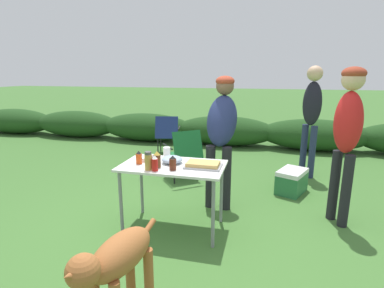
{
  "coord_description": "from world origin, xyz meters",
  "views": [
    {
      "loc": [
        0.94,
        -2.91,
        1.7
      ],
      "look_at": [
        0.12,
        0.36,
        0.89
      ],
      "focal_mm": 28.0,
      "sensor_mm": 36.0,
      "label": 1
    }
  ],
  "objects": [
    {
      "name": "standing_person_in_red_jacket",
      "position": [
        0.4,
        0.75,
        1.04
      ],
      "size": [
        0.42,
        0.53,
        1.66
      ],
      "rotation": [
        0.0,
        0.0,
        -0.1
      ],
      "color": "black",
      "rests_on": "ground"
    },
    {
      "name": "ketchup_bottle",
      "position": [
        -0.11,
        -0.24,
        0.82
      ],
      "size": [
        0.06,
        0.06,
        0.16
      ],
      "color": "red",
      "rests_on": "folding_table"
    },
    {
      "name": "mayo_bottle",
      "position": [
        -0.21,
        -0.14,
        0.82
      ],
      "size": [
        0.07,
        0.07,
        0.17
      ],
      "color": "silver",
      "rests_on": "folding_table"
    },
    {
      "name": "mixing_bowl",
      "position": [
        -0.02,
        0.05,
        0.78
      ],
      "size": [
        0.23,
        0.23,
        0.08
      ],
      "primitive_type": "ellipsoid",
      "color": "#99B2CC",
      "rests_on": "folding_table"
    },
    {
      "name": "camp_chair_near_hedge",
      "position": [
        -0.3,
        1.5,
        0.47
      ],
      "size": [
        0.73,
        0.75,
        0.83
      ],
      "rotation": [
        0.0,
        0.0,
        0.67
      ],
      "color": "#19602D",
      "rests_on": "ground"
    },
    {
      "name": "cooler_box",
      "position": [
        1.35,
        1.39,
        0.17
      ],
      "size": [
        0.49,
        0.57,
        0.34
      ],
      "rotation": [
        0.0,
        0.0,
        4.3
      ],
      "color": "#286B3D",
      "rests_on": "ground"
    },
    {
      "name": "food_tray",
      "position": [
        0.33,
        -0.01,
        0.77
      ],
      "size": [
        0.38,
        0.24,
        0.06
      ],
      "color": "#9E9EA3",
      "rests_on": "folding_table"
    },
    {
      "name": "camp_chair_green_behind_table",
      "position": [
        -1.04,
        2.91,
        0.47
      ],
      "size": [
        0.58,
        0.67,
        0.83
      ],
      "rotation": [
        0.0,
        0.0,
        0.2
      ],
      "color": "navy",
      "rests_on": "ground"
    },
    {
      "name": "beer_bottle",
      "position": [
        -0.13,
        -0.12,
        0.82
      ],
      "size": [
        0.08,
        0.08,
        0.17
      ],
      "color": "brown",
      "rests_on": "folding_table"
    },
    {
      "name": "paper_cup_stack",
      "position": [
        -0.14,
        0.21,
        0.81
      ],
      "size": [
        0.08,
        0.08,
        0.13
      ],
      "primitive_type": "cylinder",
      "color": "white",
      "rests_on": "folding_table"
    },
    {
      "name": "hot_sauce_bottle",
      "position": [
        -0.36,
        -0.06,
        0.81
      ],
      "size": [
        0.07,
        0.07,
        0.14
      ],
      "color": "#CC4214",
      "rests_on": "folding_table"
    },
    {
      "name": "standing_person_with_beanie",
      "position": [
        1.8,
        0.59,
        1.12
      ],
      "size": [
        0.38,
        0.41,
        1.76
      ],
      "rotation": [
        0.0,
        0.0,
        -1.07
      ],
      "color": "black",
      "rests_on": "ground"
    },
    {
      "name": "folding_table",
      "position": [
        0.0,
        0.0,
        0.66
      ],
      "size": [
        1.1,
        0.64,
        0.74
      ],
      "color": "silver",
      "rests_on": "ground"
    },
    {
      "name": "ground_plane",
      "position": [
        0.0,
        0.0,
        0.0
      ],
      "size": [
        60.0,
        60.0,
        0.0
      ],
      "primitive_type": "plane",
      "color": "#3D6B2D"
    },
    {
      "name": "dog",
      "position": [
        0.07,
        -1.41,
        0.52
      ],
      "size": [
        0.34,
        0.88,
        0.75
      ],
      "rotation": [
        0.0,
        0.0,
        2.96
      ],
      "color": "#9E5B2D",
      "rests_on": "ground"
    },
    {
      "name": "plate_stack",
      "position": [
        -0.3,
        0.1,
        0.76
      ],
      "size": [
        0.21,
        0.21,
        0.04
      ],
      "primitive_type": "cylinder",
      "color": "white",
      "rests_on": "folding_table"
    },
    {
      "name": "shrub_hedge",
      "position": [
        0.0,
        4.07,
        0.35
      ],
      "size": [
        14.4,
        0.9,
        0.69
      ],
      "color": "#1E4219",
      "rests_on": "ground"
    },
    {
      "name": "bbq_sauce_bottle",
      "position": [
        0.05,
        -0.17,
        0.81
      ],
      "size": [
        0.07,
        0.07,
        0.15
      ],
      "color": "#562314",
      "rests_on": "folding_table"
    },
    {
      "name": "standing_person_in_olive_jacket",
      "position": [
        1.64,
        2.19,
        1.12
      ],
      "size": [
        0.39,
        0.39,
        1.8
      ],
      "rotation": [
        0.0,
        0.0,
        -0.83
      ],
      "color": "#232D4C",
      "rests_on": "ground"
    },
    {
      "name": "spice_jar",
      "position": [
        -0.19,
        -0.22,
        0.83
      ],
      "size": [
        0.07,
        0.07,
        0.19
      ],
      "color": "#B2893D",
      "rests_on": "folding_table"
    }
  ]
}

